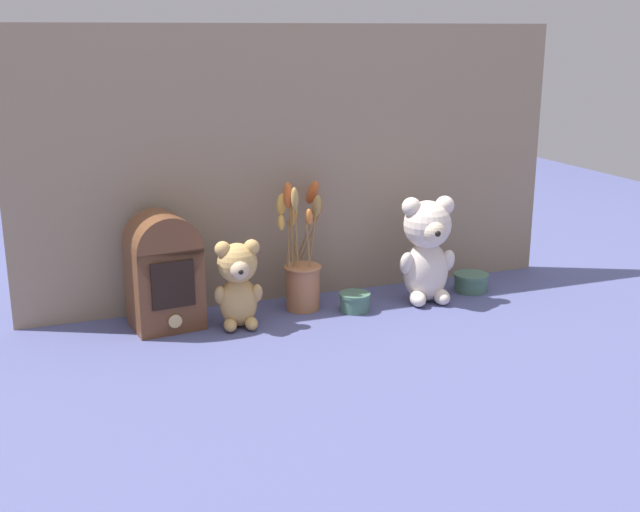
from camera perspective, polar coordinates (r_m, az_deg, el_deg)
ground_plane at (r=1.96m, az=0.21°, el=-4.22°), size 4.00×4.00×0.00m
backdrop_wall at (r=2.03m, az=-1.50°, el=6.48°), size 1.42×0.02×0.69m
teddy_bear_large at (r=2.04m, az=7.62°, el=0.59°), size 0.15×0.14×0.27m
teddy_bear_medium at (r=1.86m, az=-5.83°, el=-1.89°), size 0.12×0.11×0.21m
flower_vase at (r=1.98m, az=-1.26°, el=-0.81°), size 0.14×0.13×0.32m
vintage_radio at (r=1.88m, az=-11.05°, el=-0.91°), size 0.17×0.15×0.27m
decorative_tin_tall at (r=2.17m, az=10.68°, el=-1.84°), size 0.09×0.09×0.05m
decorative_tin_short at (r=1.99m, az=2.49°, el=-3.28°), size 0.08×0.08×0.05m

